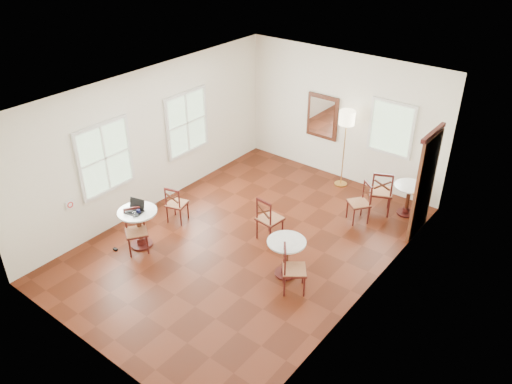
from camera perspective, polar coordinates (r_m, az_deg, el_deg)
ground at (r=9.99m, az=-1.06°, el=-5.65°), size 7.00×7.00×0.00m
room_shell at (r=9.24m, az=-0.40°, el=4.82°), size 5.02×7.02×3.01m
cafe_table_near at (r=9.89m, az=-12.97°, el=-3.54°), size 0.74×0.74×0.78m
cafe_table_mid at (r=8.96m, az=3.40°, el=-6.95°), size 0.68×0.68×0.72m
cafe_table_back at (r=11.09m, az=16.69°, el=-0.47°), size 0.65×0.65×0.69m
chair_near_a at (r=10.53m, az=-8.92°, el=-1.31°), size 0.47×0.47×0.83m
chair_near_b at (r=9.81m, az=-13.26°, el=-4.26°), size 0.56×0.56×0.87m
chair_mid_a at (r=9.83m, az=1.47°, el=-3.02°), size 0.48×0.48×0.94m
chair_mid_b at (r=8.65m, az=4.15°, el=-8.62°), size 0.57×0.57×0.88m
chair_back_a at (r=10.95m, az=13.83°, el=0.03°), size 0.62×0.62×1.01m
chair_back_b at (r=10.61m, az=11.55°, el=-1.18°), size 0.56×0.56×0.86m
floor_lamp at (r=11.42m, az=10.10°, el=7.63°), size 0.36×0.36×1.83m
laptop at (r=9.71m, az=-13.36°, el=-1.82°), size 0.37×0.33×0.23m
mouse at (r=9.67m, az=-12.97°, el=-2.16°), size 0.11×0.08×0.04m
navy_mug at (r=9.64m, az=-13.02°, el=-2.14°), size 0.10×0.07×0.08m
water_glass at (r=9.52m, az=-13.49°, el=-2.51°), size 0.07×0.07×0.11m
power_adapter at (r=10.14m, az=-15.48°, el=-6.19°), size 0.09×0.05×0.04m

